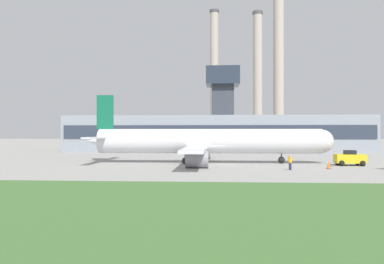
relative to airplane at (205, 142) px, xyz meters
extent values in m
plane|color=#999691|center=(1.49, -1.87, -2.82)|extent=(400.00, 400.00, 0.00)
cube|color=#426B33|center=(1.49, -38.37, -2.79)|extent=(240.00, 37.00, 0.06)
cube|color=#8C939E|center=(1.49, 30.41, 1.02)|extent=(64.56, 10.02, 7.69)
cube|color=#2D3847|center=(1.49, 25.35, 1.41)|extent=(63.27, 0.16, 2.77)
cube|color=#383D47|center=(2.87, 30.41, 4.31)|extent=(4.69, 4.69, 14.26)
cube|color=#283342|center=(2.87, 30.41, 13.32)|extent=(7.04, 7.04, 3.76)
cylinder|color=#B2A899|center=(0.93, 59.78, 16.93)|extent=(2.43, 2.43, 39.50)
cylinder|color=#4C4C51|center=(0.93, 59.78, 37.04)|extent=(2.80, 2.80, 0.73)
cylinder|color=#B2A899|center=(13.57, 59.81, 16.55)|extent=(2.62, 2.62, 38.74)
cylinder|color=#4C4C51|center=(13.57, 59.81, 36.31)|extent=(3.02, 3.02, 0.79)
cylinder|color=#B2A899|center=(20.24, 63.64, 19.43)|extent=(3.09, 3.09, 44.50)
cylinder|color=silver|center=(0.49, 0.00, 0.12)|extent=(29.78, 3.29, 3.29)
sphere|color=silver|center=(15.38, 0.00, 0.12)|extent=(3.13, 3.13, 3.13)
cone|color=silver|center=(-14.40, 0.00, 0.12)|extent=(3.62, 3.13, 3.13)
cube|color=#146647|center=(-13.71, 0.00, 4.09)|extent=(2.30, 0.24, 4.65)
cube|color=silver|center=(-13.70, -3.86, 0.61)|extent=(1.17, 7.72, 0.20)
cube|color=silver|center=(-13.70, 3.86, 0.61)|extent=(1.17, 7.72, 0.20)
cube|color=silver|center=(-1.00, -7.09, -0.71)|extent=(2.60, 12.86, 0.36)
cube|color=silver|center=(-1.00, 7.09, -0.71)|extent=(2.60, 12.86, 0.36)
cylinder|color=gray|center=(-0.70, -7.43, -1.82)|extent=(2.62, 1.94, 1.94)
cylinder|color=gray|center=(-0.70, 7.43, -1.82)|extent=(2.62, 1.94, 1.94)
cylinder|color=#59595B|center=(10.17, 0.00, -1.54)|extent=(0.20, 0.20, 1.67)
sphere|color=black|center=(10.17, 0.00, -2.38)|extent=(0.89, 0.89, 0.89)
cylinder|color=#59595B|center=(-2.49, -2.25, -1.54)|extent=(0.20, 0.20, 1.67)
sphere|color=black|center=(-2.49, -2.25, -2.38)|extent=(0.89, 0.89, 0.89)
cylinder|color=#59595B|center=(-2.49, 2.25, -1.54)|extent=(0.20, 0.20, 1.67)
sphere|color=black|center=(-2.49, 2.25, -2.38)|extent=(0.89, 0.89, 0.89)
cube|color=yellow|center=(18.05, -2.84, -1.96)|extent=(3.57, 1.99, 1.09)
cube|color=black|center=(18.05, -2.84, -1.17)|extent=(1.27, 1.35, 0.50)
sphere|color=black|center=(19.25, -3.77, -2.47)|extent=(0.70, 0.70, 0.70)
sphere|color=black|center=(19.31, -1.99, -2.47)|extent=(0.70, 0.70, 0.70)
sphere|color=black|center=(16.79, -3.68, -2.47)|extent=(0.70, 0.70, 0.70)
sphere|color=black|center=(16.85, -1.90, -2.47)|extent=(0.70, 0.70, 0.70)
cylinder|color=#23283D|center=(9.56, -9.01, -2.42)|extent=(0.34, 0.34, 0.81)
cylinder|color=#F2A514|center=(9.56, -9.01, -1.70)|extent=(0.42, 0.42, 0.64)
sphere|color=tan|center=(9.56, -9.01, -1.27)|extent=(0.22, 0.22, 0.22)
cube|color=black|center=(15.16, -4.07, -2.81)|extent=(0.49, 0.49, 0.03)
cone|color=orange|center=(15.16, -4.07, -2.52)|extent=(0.35, 0.35, 0.61)
cube|color=black|center=(14.13, -7.36, -2.81)|extent=(0.48, 0.48, 0.03)
cone|color=orange|center=(14.13, -7.36, -2.49)|extent=(0.34, 0.34, 0.67)
camera|label=1|loc=(1.54, -50.34, 1.24)|focal=35.00mm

